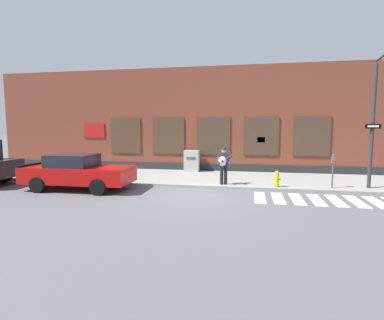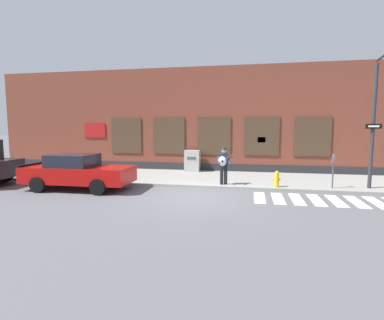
{
  "view_description": "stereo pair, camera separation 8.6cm",
  "coord_description": "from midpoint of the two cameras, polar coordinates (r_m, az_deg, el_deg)",
  "views": [
    {
      "loc": [
        2.05,
        -11.28,
        2.67
      ],
      "look_at": [
        -0.45,
        1.85,
        1.22
      ],
      "focal_mm": 28.0,
      "sensor_mm": 36.0,
      "label": 1
    },
    {
      "loc": [
        2.14,
        -11.26,
        2.67
      ],
      "look_at": [
        -0.45,
        1.85,
        1.22
      ],
      "focal_mm": 28.0,
      "sensor_mm": 36.0,
      "label": 2
    }
  ],
  "objects": [
    {
      "name": "crosswalk",
      "position": [
        12.16,
        24.36,
        -7.04
      ],
      "size": [
        5.2,
        1.9,
        0.01
      ],
      "color": "silver",
      "rests_on": "ground"
    },
    {
      "name": "busker",
      "position": [
        13.44,
        6.22,
        -0.65
      ],
      "size": [
        0.75,
        0.6,
        1.67
      ],
      "color": "black",
      "rests_on": "sidewalk"
    },
    {
      "name": "ground_plane",
      "position": [
        11.77,
        0.6,
        -6.93
      ],
      "size": [
        160.0,
        160.0,
        0.0
      ],
      "primitive_type": "plane",
      "color": "#56565B"
    },
    {
      "name": "fire_hydrant",
      "position": [
        13.41,
        16.01,
        -3.5
      ],
      "size": [
        0.38,
        0.2,
        0.7
      ],
      "color": "gold",
      "rests_on": "sidewalk"
    },
    {
      "name": "red_car",
      "position": [
        13.82,
        -20.78,
        -2.12
      ],
      "size": [
        4.63,
        2.04,
        1.53
      ],
      "color": "#B20F0C",
      "rests_on": "ground"
    },
    {
      "name": "building_backdrop",
      "position": [
        19.64,
        5.05,
        7.4
      ],
      "size": [
        28.0,
        4.06,
        6.2
      ],
      "color": "brown",
      "rests_on": "ground"
    },
    {
      "name": "sidewalk",
      "position": [
        15.54,
        3.24,
        -3.48
      ],
      "size": [
        28.0,
        4.7,
        0.13
      ],
      "color": "gray",
      "rests_on": "ground"
    },
    {
      "name": "parking_meter",
      "position": [
        13.91,
        25.47,
        -1.02
      ],
      "size": [
        0.13,
        0.11,
        1.44
      ],
      "color": "#47474C",
      "rests_on": "sidewalk"
    },
    {
      "name": "utility_box",
      "position": [
        17.5,
        0.2,
        -0.15
      ],
      "size": [
        0.87,
        0.58,
        1.23
      ],
      "color": "#ADADA8",
      "rests_on": "sidewalk"
    },
    {
      "name": "traffic_light",
      "position": [
        13.44,
        32.82,
        10.11
      ],
      "size": [
        0.79,
        3.26,
        5.33
      ],
      "color": "#2D2D30",
      "rests_on": "sidewalk"
    }
  ]
}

